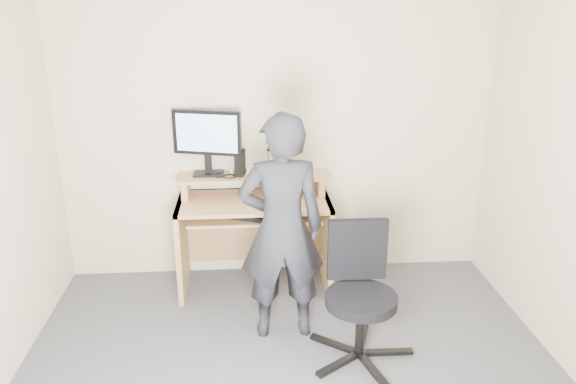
{
  "coord_description": "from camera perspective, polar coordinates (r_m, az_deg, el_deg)",
  "views": [
    {
      "loc": [
        -0.25,
        -2.69,
        2.27
      ],
      "look_at": [
        0.04,
        1.05,
        0.95
      ],
      "focal_mm": 35.0,
      "sensor_mm": 36.0,
      "label": 1
    }
  ],
  "objects": [
    {
      "name": "charger",
      "position": [
        4.46,
        -7.04,
        1.68
      ],
      "size": [
        0.05,
        0.05,
        0.03
      ],
      "primitive_type": "cube",
      "rotation": [
        0.0,
        0.0,
        0.15
      ],
      "color": "black",
      "rests_on": "desk"
    },
    {
      "name": "monitor",
      "position": [
        4.45,
        -8.24,
        5.57
      ],
      "size": [
        0.54,
        0.19,
        0.52
      ],
      "rotation": [
        0.0,
        0.0,
        -0.27
      ],
      "color": "black",
      "rests_on": "desk"
    },
    {
      "name": "office_chair",
      "position": [
        3.7,
        7.28,
        -9.67
      ],
      "size": [
        0.67,
        0.7,
        0.88
      ],
      "rotation": [
        0.0,
        0.0,
        -0.02
      ],
      "color": "black",
      "rests_on": "ground"
    },
    {
      "name": "headphones",
      "position": [
        4.59,
        -4.91,
        2.15
      ],
      "size": [
        0.17,
        0.17,
        0.06
      ],
      "primitive_type": "torus",
      "rotation": [
        0.26,
        0.0,
        0.08
      ],
      "color": "silver",
      "rests_on": "desk"
    },
    {
      "name": "person",
      "position": [
        3.76,
        -0.65,
        -3.73
      ],
      "size": [
        0.6,
        0.4,
        1.59
      ],
      "primitive_type": "imported",
      "rotation": [
        0.0,
        0.0,
        3.18
      ],
      "color": "black",
      "rests_on": "ground"
    },
    {
      "name": "mouse",
      "position": [
        4.32,
        -0.36,
        -0.95
      ],
      "size": [
        0.1,
        0.07,
        0.04
      ],
      "primitive_type": "ellipsoid",
      "rotation": [
        0.0,
        0.0,
        0.09
      ],
      "color": "black",
      "rests_on": "desk"
    },
    {
      "name": "desk",
      "position": [
        4.56,
        -3.45,
        -2.85
      ],
      "size": [
        1.2,
        0.6,
        0.91
      ],
      "color": "tan",
      "rests_on": "ground"
    },
    {
      "name": "back_wall",
      "position": [
        4.57,
        -1.15,
        6.46
      ],
      "size": [
        3.5,
        0.02,
        2.5
      ],
      "primitive_type": "cube",
      "color": "#C0B198",
      "rests_on": "ground"
    },
    {
      "name": "keyboard",
      "position": [
        4.36,
        -4.64,
        -2.28
      ],
      "size": [
        0.49,
        0.34,
        0.03
      ],
      "primitive_type": "cube",
      "rotation": [
        0.0,
        0.0,
        -0.39
      ],
      "color": "black",
      "rests_on": "desk"
    },
    {
      "name": "travel_mug",
      "position": [
        4.5,
        -1.58,
        3.06
      ],
      "size": [
        0.11,
        0.11,
        0.19
      ],
      "primitive_type": "cylinder",
      "rotation": [
        0.0,
        0.0,
        -0.33
      ],
      "color": "silver",
      "rests_on": "desk"
    },
    {
      "name": "smartphone",
      "position": [
        4.47,
        -0.24,
        1.73
      ],
      "size": [
        0.09,
        0.14,
        0.01
      ],
      "primitive_type": "cube",
      "rotation": [
        0.0,
        0.0,
        -0.15
      ],
      "color": "black",
      "rests_on": "desk"
    },
    {
      "name": "external_drive",
      "position": [
        4.48,
        -4.9,
        2.96
      ],
      "size": [
        0.09,
        0.14,
        0.2
      ],
      "primitive_type": "cube",
      "rotation": [
        0.0,
        0.0,
        -0.15
      ],
      "color": "black",
      "rests_on": "desk"
    }
  ]
}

